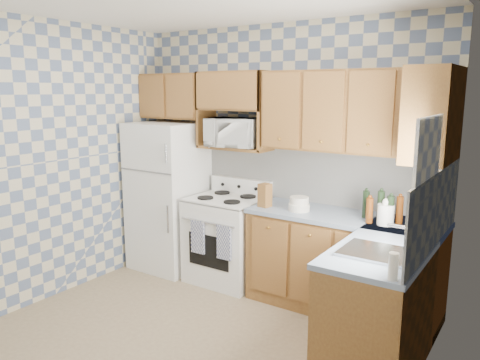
{
  "coord_description": "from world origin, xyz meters",
  "views": [
    {
      "loc": [
        2.33,
        -2.65,
        2.04
      ],
      "look_at": [
        0.05,
        0.75,
        1.25
      ],
      "focal_mm": 35.0,
      "sensor_mm": 36.0,
      "label": 1
    }
  ],
  "objects_px": {
    "refrigerator": "(169,196)",
    "stove_body": "(227,240)",
    "microwave": "(234,133)",
    "electric_kettle": "(386,215)"
  },
  "relations": [
    {
      "from": "microwave",
      "to": "electric_kettle",
      "type": "relative_size",
      "value": 3.1
    },
    {
      "from": "refrigerator",
      "to": "microwave",
      "type": "relative_size",
      "value": 3.08
    },
    {
      "from": "refrigerator",
      "to": "electric_kettle",
      "type": "relative_size",
      "value": 9.54
    },
    {
      "from": "refrigerator",
      "to": "stove_body",
      "type": "distance_m",
      "value": 0.89
    },
    {
      "from": "refrigerator",
      "to": "electric_kettle",
      "type": "xyz_separation_m",
      "value": [
        2.5,
        -0.06,
        0.17
      ]
    },
    {
      "from": "electric_kettle",
      "to": "stove_body",
      "type": "bearing_deg",
      "value": 177.27
    },
    {
      "from": "refrigerator",
      "to": "stove_body",
      "type": "height_order",
      "value": "refrigerator"
    },
    {
      "from": "refrigerator",
      "to": "stove_body",
      "type": "xyz_separation_m",
      "value": [
        0.8,
        0.03,
        -0.39
      ]
    },
    {
      "from": "stove_body",
      "to": "microwave",
      "type": "xyz_separation_m",
      "value": [
        0.01,
        0.11,
        1.15
      ]
    },
    {
      "from": "refrigerator",
      "to": "electric_kettle",
      "type": "bearing_deg",
      "value": -1.28
    }
  ]
}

